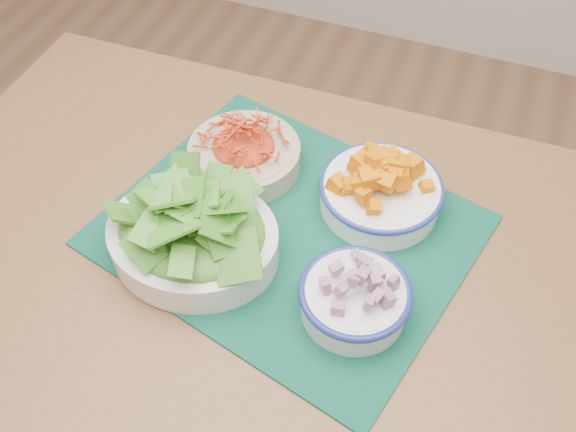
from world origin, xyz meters
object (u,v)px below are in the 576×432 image
at_px(table, 264,296).
at_px(carrot_bowl, 244,151).
at_px(lettuce_bowl, 191,227).
at_px(placemat, 288,230).
at_px(squash_bowl, 382,187).
at_px(onion_bowl, 355,296).

bearing_deg(table, carrot_bowl, 120.14).
bearing_deg(lettuce_bowl, placemat, 35.11).
relative_size(carrot_bowl, lettuce_bowl, 0.77).
height_order(table, lettuce_bowl, lettuce_bowl).
bearing_deg(carrot_bowl, lettuce_bowl, -88.70).
bearing_deg(table, squash_bowl, 48.60).
relative_size(placemat, lettuce_bowl, 1.97).
xyz_separation_m(placemat, squash_bowl, (0.11, 0.09, 0.04)).
distance_m(lettuce_bowl, onion_bowl, 0.24).
relative_size(squash_bowl, onion_bowl, 1.34).
bearing_deg(squash_bowl, lettuce_bowl, -140.26).
relative_size(lettuce_bowl, onion_bowl, 1.44).
relative_size(placemat, carrot_bowl, 2.56).
relative_size(carrot_bowl, onion_bowl, 1.11).
height_order(placemat, onion_bowl, onion_bowl).
relative_size(table, lettuce_bowl, 4.54).
distance_m(placemat, carrot_bowl, 0.15).
distance_m(table, placemat, 0.12).
relative_size(carrot_bowl, squash_bowl, 0.83).
height_order(table, onion_bowl, onion_bowl).
xyz_separation_m(placemat, onion_bowl, (0.13, -0.10, 0.04)).
height_order(carrot_bowl, onion_bowl, onion_bowl).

